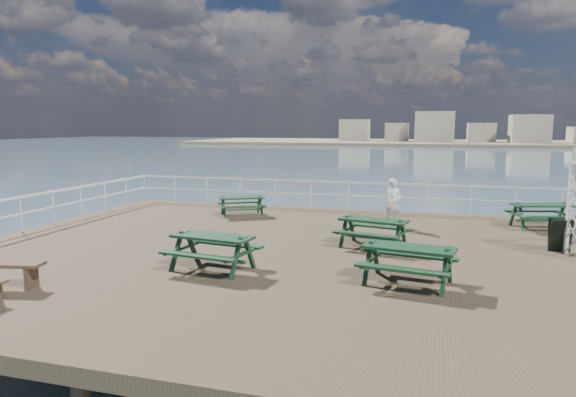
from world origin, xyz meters
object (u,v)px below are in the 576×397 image
Objects in this scene: picnic_table_d at (212,245)px; picnic_table_e at (408,257)px; picnic_table_b at (373,227)px; picnic_table_c at (542,211)px; picnic_table_a at (242,202)px; person at (393,203)px.

picnic_table_d is 4.26m from picnic_table_e.
picnic_table_b is 6.22m from picnic_table_c.
picnic_table_e reaches higher than picnic_table_a.
picnic_table_d is (-3.19, -3.19, 0.03)m from picnic_table_b.
picnic_table_e is (4.26, 0.16, -0.00)m from picnic_table_d.
person is at bearing 177.65° from picnic_table_c.
person reaches higher than picnic_table_d.
picnic_table_c is (4.76, 4.00, 0.01)m from picnic_table_b.
person is (3.46, 6.09, 0.20)m from picnic_table_d.
picnic_table_a is 5.42m from person.
picnic_table_c is at bearing 50.02° from picnic_table_d.
picnic_table_b is at bearing -134.06° from person.
picnic_table_a is 0.98× the size of picnic_table_e.
person is (-4.49, -1.10, 0.22)m from picnic_table_c.
picnic_table_a is 6.17m from picnic_table_b.
picnic_table_c reaches higher than picnic_table_a.
picnic_table_b is 3.22m from picnic_table_e.
picnic_table_a is 8.97m from picnic_table_e.
picnic_table_d is at bearing -158.24° from person.
picnic_table_d is at bearing -168.49° from picnic_table_e.
picnic_table_c is at bearing -24.85° from person.
picnic_table_e is (6.18, -6.50, 0.08)m from picnic_table_a.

